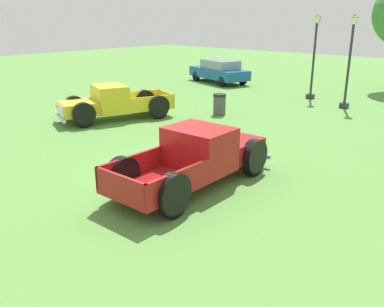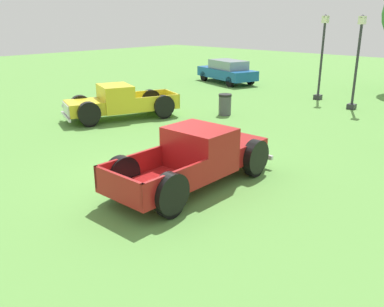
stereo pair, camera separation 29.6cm
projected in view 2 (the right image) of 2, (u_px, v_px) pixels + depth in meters
ground_plane at (166, 176)px, 11.52m from camera, size 80.00×80.00×0.00m
pickup_truck_foreground at (201, 156)px, 10.90m from camera, size 2.06×5.03×1.52m
pickup_truck_behind_right at (115, 103)px, 17.70m from camera, size 3.33×5.15×1.48m
sedan_distant_a at (227, 71)px, 27.45m from camera, size 4.86×3.04×1.51m
lamp_post_near at (322, 56)px, 21.48m from camera, size 0.36×0.36×4.36m
lamp_post_far at (357, 61)px, 19.15m from camera, size 0.36×0.36×4.34m
trash_can at (225, 104)px, 18.55m from camera, size 0.59×0.59×0.95m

